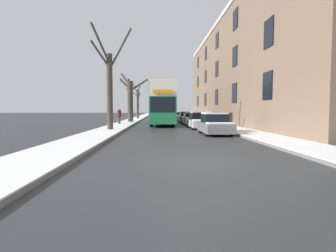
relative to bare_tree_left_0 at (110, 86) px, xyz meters
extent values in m
plane|color=#303335|center=(4.70, -11.62, -3.37)|extent=(320.00, 320.00, 0.00)
cube|color=slate|center=(-0.13, 41.38, -3.31)|extent=(2.30, 130.00, 0.13)
cube|color=white|center=(-0.13, 41.38, -3.23)|extent=(2.28, 130.00, 0.03)
cube|color=slate|center=(9.54, 41.38, -3.31)|extent=(2.30, 130.00, 0.13)
cube|color=white|center=(9.54, 41.38, -3.23)|extent=(2.28, 130.00, 0.03)
cube|color=#7A604C|center=(15.19, 11.60, 2.89)|extent=(9.00, 41.38, 12.52)
cube|color=black|center=(10.66, -2.97, -0.20)|extent=(0.08, 1.40, 1.80)
cube|color=black|center=(10.66, 4.31, -0.20)|extent=(0.08, 1.40, 1.80)
cube|color=black|center=(10.66, 11.60, -0.20)|extent=(0.08, 1.40, 1.80)
cube|color=black|center=(10.66, 18.88, -0.20)|extent=(0.08, 1.40, 1.80)
cube|color=black|center=(10.66, 26.16, -0.20)|extent=(0.08, 1.40, 1.80)
cube|color=black|center=(10.66, -2.97, 3.14)|extent=(0.08, 1.40, 1.80)
cube|color=black|center=(10.66, 4.31, 3.14)|extent=(0.08, 1.40, 1.80)
cube|color=black|center=(10.66, 11.60, 3.14)|extent=(0.08, 1.40, 1.80)
cube|color=black|center=(10.66, 18.88, 3.14)|extent=(0.08, 1.40, 1.80)
cube|color=black|center=(10.66, 26.16, 3.14)|extent=(0.08, 1.40, 1.80)
cube|color=black|center=(10.66, 4.31, 6.48)|extent=(0.08, 1.40, 1.80)
cube|color=black|center=(10.66, 11.60, 6.48)|extent=(0.08, 1.40, 1.80)
cube|color=black|center=(10.66, 18.88, 6.48)|extent=(0.08, 1.40, 1.80)
cube|color=black|center=(10.66, 26.16, 6.48)|extent=(0.08, 1.40, 1.80)
cube|color=beige|center=(10.65, 11.60, 8.63)|extent=(0.12, 40.55, 0.44)
cylinder|color=#423A30|center=(0.00, 0.07, -0.50)|extent=(0.43, 0.43, 5.75)
cylinder|color=#423A30|center=(0.81, 0.03, 2.73)|extent=(1.77, 0.24, 3.07)
cylinder|color=#423A30|center=(-0.58, -0.31, 2.25)|extent=(1.33, 0.94, 1.87)
cylinder|color=#423A30|center=(-0.42, -0.87, 2.85)|extent=(1.02, 2.04, 2.47)
cylinder|color=#423A30|center=(0.16, 13.31, -0.77)|extent=(0.69, 0.69, 5.21)
cylinder|color=#423A30|center=(1.22, 14.15, 1.45)|extent=(2.35, 1.95, 1.78)
cylinder|color=#423A30|center=(0.02, 13.74, 1.40)|extent=(0.58, 1.13, 1.65)
cylinder|color=#423A30|center=(-0.42, 13.66, 2.01)|extent=(1.44, 1.01, 1.77)
cylinder|color=#423A30|center=(-0.47, 13.42, 1.46)|extent=(1.48, 0.50, 1.43)
cylinder|color=#423A30|center=(0.12, 26.47, -0.74)|extent=(0.41, 0.41, 5.25)
cylinder|color=#423A30|center=(0.22, 27.88, 0.69)|extent=(0.34, 2.91, 1.96)
cylinder|color=#423A30|center=(0.28, 27.48, 0.76)|extent=(0.48, 2.10, 1.30)
cylinder|color=#423A30|center=(0.36, 26.06, 1.80)|extent=(0.66, 0.99, 1.41)
cylinder|color=#423A30|center=(-0.45, 27.21, 2.20)|extent=(1.32, 1.66, 2.69)
cylinder|color=#423A30|center=(-0.92, 26.87, 1.41)|extent=(2.20, 0.96, 1.41)
cube|color=#1E7A47|center=(4.03, 8.67, -1.79)|extent=(2.46, 10.96, 2.49)
cube|color=silver|center=(4.03, 8.67, 0.22)|extent=(2.41, 10.74, 1.51)
cube|color=beige|center=(4.03, 8.67, 1.04)|extent=(2.41, 10.74, 0.12)
cube|color=black|center=(4.03, 8.67, -1.31)|extent=(2.49, 9.64, 1.30)
cube|color=black|center=(4.03, 8.67, 0.29)|extent=(2.49, 9.64, 1.15)
cube|color=black|center=(4.03, 3.21, -1.31)|extent=(2.21, 0.06, 1.36)
cube|color=orange|center=(4.03, 3.20, -0.16)|extent=(1.72, 0.05, 0.32)
cylinder|color=black|center=(2.97, 5.38, -2.86)|extent=(0.30, 1.03, 1.03)
cylinder|color=black|center=(5.09, 5.38, -2.86)|extent=(0.30, 1.03, 1.03)
cylinder|color=black|center=(2.97, 11.74, -2.86)|extent=(0.30, 1.03, 1.03)
cylinder|color=black|center=(5.09, 11.74, -2.86)|extent=(0.30, 1.03, 1.03)
cube|color=slate|center=(7.29, -2.77, -2.90)|extent=(1.70, 3.95, 0.60)
cube|color=black|center=(7.29, -2.61, -2.32)|extent=(1.46, 1.97, 0.57)
cube|color=white|center=(7.29, -2.61, -1.99)|extent=(1.43, 1.88, 0.09)
cube|color=white|center=(7.29, -4.17, -2.57)|extent=(1.53, 1.03, 0.07)
cylinder|color=black|center=(6.55, -3.95, -3.06)|extent=(0.20, 0.63, 0.63)
cylinder|color=black|center=(8.03, -3.95, -3.06)|extent=(0.20, 0.63, 0.63)
cylinder|color=black|center=(6.55, -1.59, -3.06)|extent=(0.20, 0.63, 0.63)
cylinder|color=black|center=(8.03, -1.59, -3.06)|extent=(0.20, 0.63, 0.63)
cube|color=silver|center=(7.29, 2.84, -2.91)|extent=(1.90, 4.54, 0.58)
cube|color=black|center=(7.29, 3.02, -2.31)|extent=(1.63, 2.27, 0.62)
cube|color=white|center=(7.29, 3.02, -1.95)|extent=(1.60, 2.15, 0.10)
cube|color=white|center=(7.29, 1.23, -2.58)|extent=(1.71, 1.18, 0.08)
cylinder|color=black|center=(6.45, 1.48, -3.06)|extent=(0.20, 0.63, 0.63)
cylinder|color=black|center=(8.13, 1.48, -3.06)|extent=(0.20, 0.63, 0.63)
cylinder|color=black|center=(6.45, 4.20, -3.06)|extent=(0.20, 0.63, 0.63)
cylinder|color=black|center=(8.13, 4.20, -3.06)|extent=(0.20, 0.63, 0.63)
cube|color=silver|center=(7.29, 8.87, -2.89)|extent=(1.74, 4.32, 0.62)
cube|color=black|center=(7.29, 9.04, -2.34)|extent=(1.49, 2.16, 0.49)
cube|color=white|center=(7.29, 9.04, -2.05)|extent=(1.46, 2.05, 0.09)
cube|color=white|center=(7.29, 7.34, -2.54)|extent=(1.56, 1.13, 0.07)
cylinder|color=black|center=(6.53, 7.57, -3.06)|extent=(0.20, 0.63, 0.63)
cylinder|color=black|center=(8.05, 7.57, -3.06)|extent=(0.20, 0.63, 0.63)
cylinder|color=black|center=(6.53, 10.16, -3.06)|extent=(0.20, 0.63, 0.63)
cylinder|color=black|center=(8.05, 10.16, -3.06)|extent=(0.20, 0.63, 0.63)
cube|color=black|center=(7.29, 14.21, -2.89)|extent=(1.80, 4.38, 0.61)
cube|color=black|center=(7.29, 14.38, -2.31)|extent=(1.55, 2.19, 0.56)
cube|color=white|center=(7.29, 14.38, -1.98)|extent=(1.51, 2.08, 0.09)
cube|color=white|center=(7.29, 12.65, -2.55)|extent=(1.62, 1.14, 0.07)
cylinder|color=black|center=(6.50, 12.89, -3.06)|extent=(0.20, 0.62, 0.62)
cylinder|color=black|center=(8.08, 12.89, -3.06)|extent=(0.20, 0.62, 0.62)
cylinder|color=black|center=(6.50, 15.52, -3.06)|extent=(0.20, 0.62, 0.62)
cylinder|color=black|center=(8.08, 15.52, -3.06)|extent=(0.20, 0.62, 0.62)
cube|color=navy|center=(7.29, 19.94, -2.91)|extent=(1.90, 4.10, 0.58)
cube|color=black|center=(7.29, 20.10, -2.34)|extent=(1.63, 2.05, 0.57)
cube|color=white|center=(7.29, 20.10, -2.02)|extent=(1.59, 1.95, 0.07)
cube|color=white|center=(7.29, 18.48, -2.60)|extent=(1.71, 1.07, 0.06)
cylinder|color=black|center=(6.45, 18.71, -3.06)|extent=(0.20, 0.62, 0.62)
cylinder|color=black|center=(8.13, 18.71, -3.06)|extent=(0.20, 0.62, 0.62)
cylinder|color=black|center=(6.45, 21.17, -3.06)|extent=(0.20, 0.62, 0.62)
cylinder|color=black|center=(8.13, 21.17, -3.06)|extent=(0.20, 0.62, 0.62)
cylinder|color=#4C4742|center=(-0.48, 8.32, -2.94)|extent=(0.19, 0.19, 0.86)
cylinder|color=#4C4742|center=(-0.52, 8.14, -2.94)|extent=(0.19, 0.19, 0.86)
cylinder|color=#59191E|center=(-0.50, 8.23, -2.14)|extent=(0.40, 0.40, 0.75)
sphere|color=tan|center=(-0.50, 8.23, -1.64)|extent=(0.24, 0.24, 0.24)
camera|label=1|loc=(3.53, -19.71, -1.79)|focal=28.00mm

